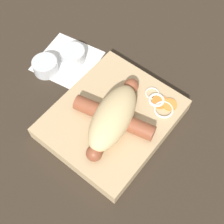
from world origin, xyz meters
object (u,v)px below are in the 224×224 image
at_px(food_tray, 112,119).
at_px(sausage, 114,117).
at_px(condiment_cup_far, 46,67).
at_px(bread_roll, 113,117).
at_px(condiment_cup_near, 73,56).

height_order(food_tray, sausage, sausage).
bearing_deg(sausage, condiment_cup_far, -95.90).
distance_m(bread_roll, sausage, 0.01).
height_order(food_tray, condiment_cup_near, food_tray).
height_order(sausage, condiment_cup_far, sausage).
relative_size(bread_roll, condiment_cup_near, 2.87).
height_order(bread_roll, sausage, bread_roll).
distance_m(sausage, condiment_cup_near, 0.19).
bearing_deg(condiment_cup_far, sausage, 84.10).
relative_size(food_tray, bread_roll, 1.56).
bearing_deg(condiment_cup_far, food_tray, 86.33).
xyz_separation_m(sausage, condiment_cup_far, (-0.02, -0.20, -0.03)).
height_order(food_tray, bread_roll, bread_roll).
distance_m(food_tray, bread_roll, 0.05).
xyz_separation_m(condiment_cup_near, condiment_cup_far, (0.06, -0.02, 0.00)).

